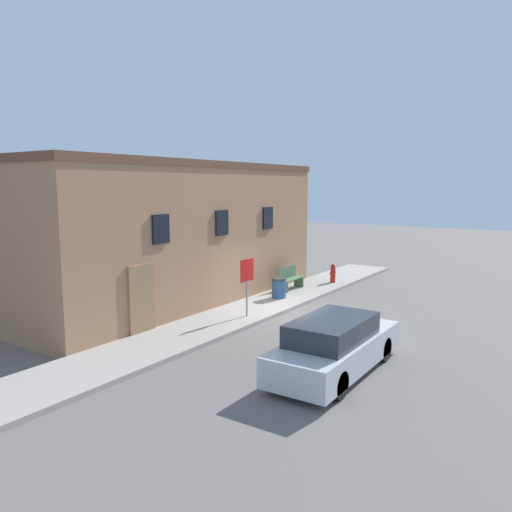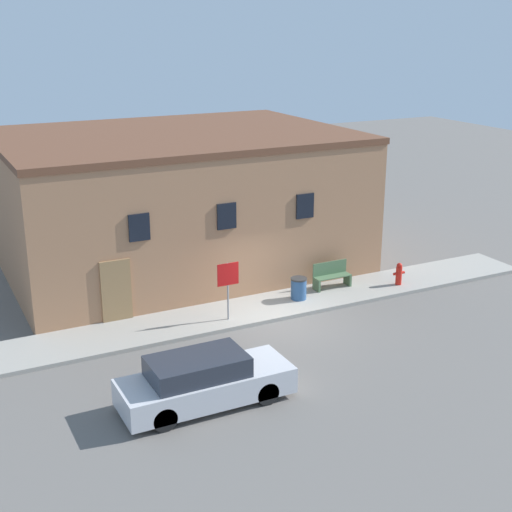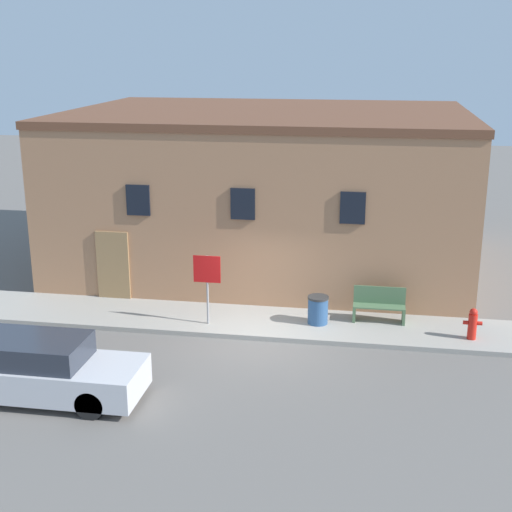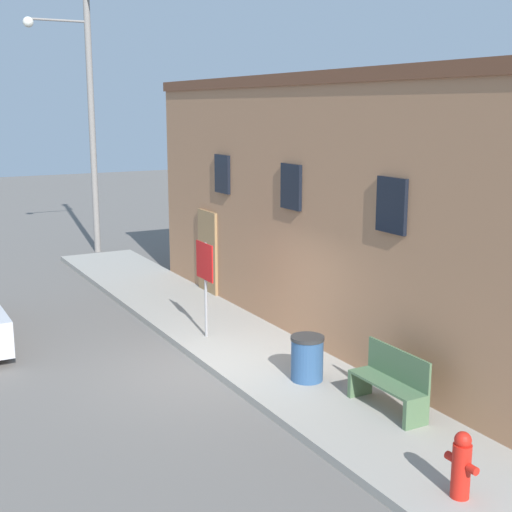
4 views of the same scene
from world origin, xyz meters
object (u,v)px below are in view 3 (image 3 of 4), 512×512
Objects in this scene: fire_hydrant at (473,324)px; bench at (379,305)px; stop_sign at (207,276)px; parked_car at (38,369)px; trash_bin at (318,310)px.

bench is at bearing 159.71° from fire_hydrant.
fire_hydrant is 7.09m from stop_sign.
stop_sign is 4.82m from bench.
stop_sign is 0.43× the size of parked_car.
stop_sign is 5.34m from parked_car.
parked_car is (-7.39, -5.49, 0.08)m from bench.
trash_bin is (-1.66, -0.46, -0.06)m from bench.
stop_sign is at bearing -179.14° from fire_hydrant.
parked_car is at bearing -143.40° from bench.
trash_bin is at bearing 41.26° from parked_car.
bench is at bearing 36.60° from parked_car.
trash_bin is 0.17× the size of parked_car.
trash_bin is (-4.05, 0.43, -0.03)m from fire_hydrant.
bench reaches higher than trash_bin.
stop_sign is at bearing -169.82° from trash_bin.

